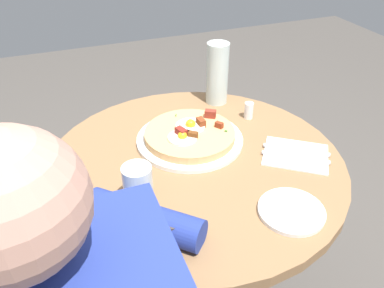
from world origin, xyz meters
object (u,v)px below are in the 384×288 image
at_px(knife, 296,150).
at_px(water_glass, 138,186).
at_px(dining_table, 194,206).
at_px(fork, 295,157).
at_px(bread_plate, 291,211).
at_px(water_bottle, 217,74).
at_px(pepper_shaker, 172,234).
at_px(breakfast_pizza, 190,134).
at_px(pizza_plate, 190,139).
at_px(salt_shaker, 249,110).

bearing_deg(knife, water_glass, -137.85).
relative_size(dining_table, fork, 4.46).
bearing_deg(bread_plate, dining_table, -63.92).
relative_size(fork, knife, 1.00).
bearing_deg(water_bottle, dining_table, 56.05).
bearing_deg(pepper_shaker, knife, -156.23).
bearing_deg(water_glass, breakfast_pizza, -135.32).
bearing_deg(breakfast_pizza, knife, 148.77).
bearing_deg(water_glass, pepper_shaker, 102.46).
distance_m(knife, pepper_shaker, 0.46).
xyz_separation_m(pizza_plate, water_glass, (0.20, 0.20, 0.05)).
relative_size(breakfast_pizza, pepper_shaker, 4.53).
relative_size(breakfast_pizza, water_glass, 2.53).
height_order(bread_plate, water_bottle, water_bottle).
distance_m(fork, pepper_shaker, 0.43).
bearing_deg(breakfast_pizza, bread_plate, 107.39).
xyz_separation_m(water_glass, pepper_shaker, (-0.03, 0.14, -0.02)).
xyz_separation_m(bread_plate, salt_shaker, (-0.11, -0.41, 0.02)).
height_order(salt_shaker, pepper_shaker, pepper_shaker).
height_order(water_glass, salt_shaker, water_glass).
distance_m(dining_table, knife, 0.34).
bearing_deg(water_bottle, knife, 103.78).
bearing_deg(knife, water_bottle, 140.53).
height_order(pizza_plate, fork, pizza_plate).
height_order(dining_table, pizza_plate, pizza_plate).
distance_m(knife, water_bottle, 0.37).
xyz_separation_m(water_bottle, salt_shaker, (-0.05, 0.14, -0.08)).
distance_m(breakfast_pizza, fork, 0.30).
xyz_separation_m(breakfast_pizza, water_glass, (0.20, 0.20, 0.03)).
xyz_separation_m(knife, salt_shaker, (0.04, -0.21, 0.02)).
relative_size(fork, pepper_shaker, 3.16).
xyz_separation_m(dining_table, water_glass, (0.18, 0.11, 0.22)).
bearing_deg(pepper_shaker, breakfast_pizza, -116.24).
relative_size(water_bottle, pepper_shaker, 3.57).
relative_size(dining_table, salt_shaker, 15.38).
bearing_deg(knife, fork, -90.00).
bearing_deg(pizza_plate, fork, 141.92).
relative_size(fork, water_glass, 1.76).
bearing_deg(water_bottle, salt_shaker, 109.85).
bearing_deg(knife, pepper_shaker, -119.48).
height_order(fork, water_glass, water_glass).
relative_size(salt_shaker, pepper_shaker, 0.92).
xyz_separation_m(knife, water_glass, (0.46, 0.04, 0.04)).
xyz_separation_m(dining_table, bread_plate, (-0.13, 0.27, 0.18)).
bearing_deg(dining_table, salt_shaker, -148.83).
relative_size(pizza_plate, water_glass, 2.97).
xyz_separation_m(dining_table, fork, (-0.25, 0.10, 0.18)).
bearing_deg(pizza_plate, salt_shaker, -165.17).
bearing_deg(pizza_plate, dining_table, 77.28).
xyz_separation_m(pizza_plate, water_bottle, (-0.17, -0.20, 0.10)).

